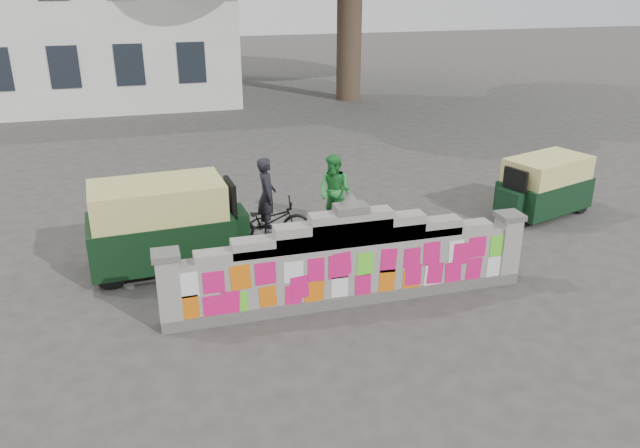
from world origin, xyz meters
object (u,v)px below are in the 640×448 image
object	(u,v)px
pedestrian	(335,191)
cyclist_rider	(267,207)
rickshaw_right	(544,185)
rickshaw_left	(164,224)
cyclist_bike	(268,221)

from	to	relation	value
pedestrian	cyclist_rider	bearing A→B (deg)	-113.41
pedestrian	rickshaw_right	xyz separation A→B (m)	(4.93, -0.64, -0.11)
rickshaw_left	rickshaw_right	bearing A→B (deg)	-0.80
cyclist_bike	rickshaw_left	xyz separation A→B (m)	(-2.12, -0.59, 0.41)
pedestrian	rickshaw_right	world-z (taller)	pedestrian
pedestrian	rickshaw_right	size ratio (longest dim) A/B	0.64
cyclist_rider	pedestrian	size ratio (longest dim) A/B	0.98
cyclist_bike	pedestrian	xyz separation A→B (m)	(1.63, 0.50, 0.35)
pedestrian	rickshaw_right	bearing A→B (deg)	42.04
cyclist_rider	rickshaw_left	world-z (taller)	rickshaw_left
cyclist_rider	rickshaw_right	world-z (taller)	cyclist_rider
cyclist_bike	rickshaw_right	size ratio (longest dim) A/B	0.70
cyclist_bike	rickshaw_left	world-z (taller)	rickshaw_left
rickshaw_left	pedestrian	bearing A→B (deg)	12.49
cyclist_bike	cyclist_rider	size ratio (longest dim) A/B	1.12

